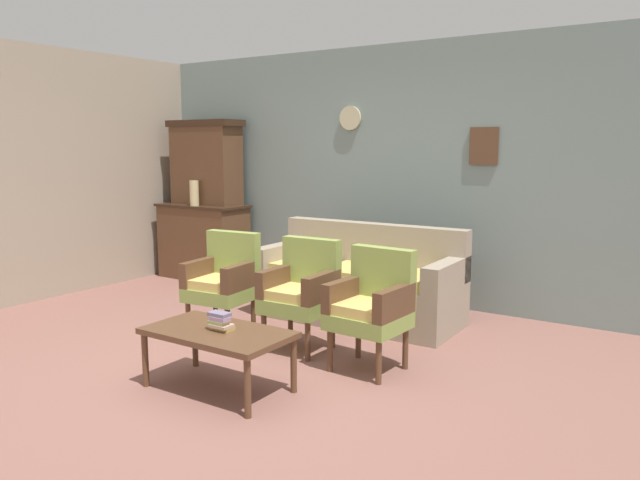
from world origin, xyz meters
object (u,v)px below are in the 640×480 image
object	(u,v)px
armchair_by_doorway	(224,279)
armchair_near_cabinet	(372,304)
floral_couch	(359,286)
side_cabinet	(204,241)
book_stack_on_table	(220,322)
armchair_near_couch_end	(302,289)
vase_on_cabinet	(194,193)
coffee_table	(218,336)

from	to	relation	value
armchair_by_doorway	armchair_near_cabinet	size ratio (longest dim) A/B	1.00
armchair_near_cabinet	floral_couch	bearing A→B (deg)	123.86
floral_couch	side_cabinet	bearing A→B (deg)	168.00
armchair_by_doorway	book_stack_on_table	size ratio (longest dim) A/B	5.43
book_stack_on_table	armchair_near_couch_end	bearing A→B (deg)	92.77
side_cabinet	armchair_by_doorway	distance (m)	2.43
armchair_by_doorway	armchair_near_cabinet	world-z (taller)	same
vase_on_cabinet	armchair_near_couch_end	bearing A→B (deg)	-28.30
armchair_near_couch_end	armchair_near_cabinet	size ratio (longest dim) A/B	1.00
armchair_near_couch_end	armchair_near_cabinet	xyz separation A→B (m)	(0.70, -0.10, 0.00)
side_cabinet	armchair_near_cabinet	distance (m)	3.70
book_stack_on_table	floral_couch	bearing A→B (deg)	92.59
floral_couch	armchair_near_cabinet	world-z (taller)	same
armchair_by_doorway	book_stack_on_table	world-z (taller)	armchair_by_doorway
vase_on_cabinet	armchair_by_doorway	xyz separation A→B (m)	(1.77, -1.44, -0.58)
vase_on_cabinet	armchair_near_cabinet	distance (m)	3.63
book_stack_on_table	vase_on_cabinet	bearing A→B (deg)	137.37
vase_on_cabinet	floral_couch	distance (m)	2.65
coffee_table	floral_couch	bearing A→B (deg)	91.99
coffee_table	book_stack_on_table	distance (m)	0.11
armchair_near_cabinet	coffee_table	bearing A→B (deg)	-125.95
side_cabinet	vase_on_cabinet	bearing A→B (deg)	-75.65
vase_on_cabinet	floral_couch	bearing A→B (deg)	-8.14
armchair_by_doorway	side_cabinet	bearing A→B (deg)	138.13
vase_on_cabinet	armchair_by_doorway	world-z (taller)	vase_on_cabinet
armchair_by_doorway	armchair_near_cabinet	distance (m)	1.50
armchair_by_doorway	book_stack_on_table	bearing A→B (deg)	-48.75
coffee_table	armchair_near_cabinet	bearing A→B (deg)	54.05
floral_couch	coffee_table	world-z (taller)	floral_couch
armchair_near_cabinet	coffee_table	world-z (taller)	armchair_near_cabinet
armchair_by_doorway	coffee_table	bearing A→B (deg)	-49.67
armchair_near_couch_end	floral_couch	bearing A→B (deg)	92.40
armchair_by_doorway	book_stack_on_table	distance (m)	1.28
side_cabinet	book_stack_on_table	world-z (taller)	side_cabinet
armchair_by_doorway	armchair_near_couch_end	world-z (taller)	same
vase_on_cabinet	coffee_table	size ratio (longest dim) A/B	0.31
vase_on_cabinet	armchair_near_cabinet	bearing A→B (deg)	-24.31
coffee_table	vase_on_cabinet	bearing A→B (deg)	137.06
side_cabinet	vase_on_cabinet	xyz separation A→B (m)	(0.05, -0.18, 0.62)
armchair_near_cabinet	coffee_table	size ratio (longest dim) A/B	0.90
floral_couch	armchair_near_cabinet	xyz separation A→B (m)	(0.75, -1.11, 0.17)
floral_couch	book_stack_on_table	xyz separation A→B (m)	(0.09, -2.04, 0.15)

